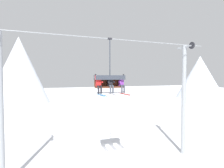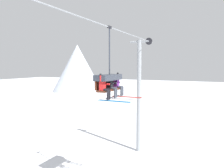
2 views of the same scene
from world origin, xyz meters
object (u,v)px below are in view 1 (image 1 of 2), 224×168
(skier_purple, at_px, (122,84))
(skier_red, at_px, (99,84))
(lift_tower_far, at_px, (184,97))
(skier_black, at_px, (111,84))
(lift_tower_near, at_px, (0,107))
(chairlift_chair, at_px, (110,79))

(skier_purple, bearing_deg, skier_red, 180.00)
(lift_tower_far, relative_size, skier_purple, 5.59)
(lift_tower_far, height_order, skier_black, lift_tower_far)
(skier_red, bearing_deg, lift_tower_near, 170.87)
(lift_tower_far, bearing_deg, skier_purple, -171.58)
(lift_tower_near, height_order, skier_red, lift_tower_near)
(lift_tower_near, relative_size, skier_black, 5.59)
(lift_tower_near, xyz_separation_m, skier_black, (6.58, -0.93, 1.28))
(chairlift_chair, xyz_separation_m, skier_red, (-0.82, -0.21, -0.30))
(skier_red, distance_m, skier_black, 0.82)
(lift_tower_near, distance_m, chairlift_chair, 6.81)
(chairlift_chair, relative_size, skier_purple, 2.15)
(chairlift_chair, bearing_deg, skier_black, -90.00)
(skier_black, bearing_deg, chairlift_chair, 90.00)
(chairlift_chair, bearing_deg, skier_red, -165.38)
(chairlift_chair, relative_size, skier_black, 2.15)
(lift_tower_near, height_order, chairlift_chair, lift_tower_near)
(lift_tower_far, relative_size, chairlift_chair, 2.60)
(lift_tower_far, xyz_separation_m, chairlift_chair, (-7.07, -0.71, 1.60))
(chairlift_chair, distance_m, skier_black, 0.39)
(lift_tower_near, xyz_separation_m, skier_purple, (7.39, -0.93, 1.30))
(skier_black, distance_m, skier_purple, 0.82)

